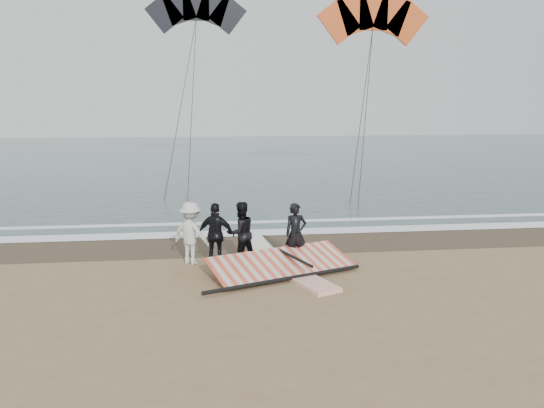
{
  "coord_description": "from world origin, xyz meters",
  "views": [
    {
      "loc": [
        -2.2,
        -12.16,
        4.53
      ],
      "look_at": [
        -0.41,
        3.0,
        1.6
      ],
      "focal_mm": 35.0,
      "sensor_mm": 36.0,
      "label": 1
    }
  ],
  "objects_px": {
    "board_white": "(302,278)",
    "sail_rig": "(279,265)",
    "board_cream": "(261,247)",
    "man_main": "(296,233)"
  },
  "relations": [
    {
      "from": "board_white",
      "to": "board_cream",
      "type": "relative_size",
      "value": 1.05
    },
    {
      "from": "man_main",
      "to": "board_white",
      "type": "xyz_separation_m",
      "value": [
        -0.06,
        -1.52,
        -0.82
      ]
    },
    {
      "from": "sail_rig",
      "to": "board_white",
      "type": "bearing_deg",
      "value": -53.56
    },
    {
      "from": "board_cream",
      "to": "sail_rig",
      "type": "height_order",
      "value": "sail_rig"
    },
    {
      "from": "man_main",
      "to": "board_white",
      "type": "bearing_deg",
      "value": -101.99
    },
    {
      "from": "board_white",
      "to": "sail_rig",
      "type": "xyz_separation_m",
      "value": [
        -0.53,
        0.71,
        0.14
      ]
    },
    {
      "from": "man_main",
      "to": "sail_rig",
      "type": "height_order",
      "value": "man_main"
    },
    {
      "from": "board_cream",
      "to": "man_main",
      "type": "bearing_deg",
      "value": -69.52
    },
    {
      "from": "man_main",
      "to": "board_cream",
      "type": "xyz_separation_m",
      "value": [
        -0.85,
        1.59,
        -0.82
      ]
    },
    {
      "from": "board_white",
      "to": "board_cream",
      "type": "xyz_separation_m",
      "value": [
        -0.79,
        3.11,
        -0.0
      ]
    }
  ]
}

